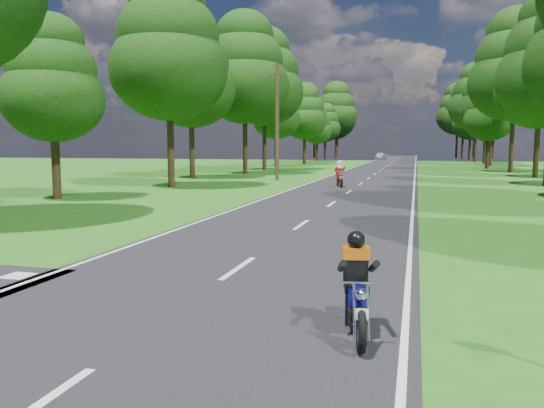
% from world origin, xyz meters
% --- Properties ---
extents(ground, '(160.00, 160.00, 0.00)m').
position_xyz_m(ground, '(0.00, 0.00, 0.00)').
color(ground, '#236016').
rests_on(ground, ground).
extents(main_road, '(7.00, 140.00, 0.02)m').
position_xyz_m(main_road, '(0.00, 50.00, 0.01)').
color(main_road, black).
rests_on(main_road, ground).
extents(road_markings, '(7.40, 140.00, 0.01)m').
position_xyz_m(road_markings, '(-0.14, 48.13, 0.02)').
color(road_markings, silver).
rests_on(road_markings, main_road).
extents(treeline, '(40.00, 115.35, 14.78)m').
position_xyz_m(treeline, '(1.43, 60.06, 8.25)').
color(treeline, black).
rests_on(treeline, ground).
extents(telegraph_pole, '(1.20, 0.26, 8.00)m').
position_xyz_m(telegraph_pole, '(-6.00, 28.00, 4.07)').
color(telegraph_pole, '#382616').
rests_on(telegraph_pole, ground).
extents(rider_near_blue, '(0.83, 1.67, 1.33)m').
position_xyz_m(rider_near_blue, '(2.68, -1.09, 0.68)').
color(rider_near_blue, '#0F0B7C').
rests_on(rider_near_blue, main_road).
extents(rider_far_red, '(1.09, 1.95, 1.54)m').
position_xyz_m(rider_far_red, '(-0.98, 23.39, 0.79)').
color(rider_far_red, '#A6210C').
rests_on(rider_far_red, main_road).
extents(distant_car, '(2.35, 3.92, 1.25)m').
position_xyz_m(distant_car, '(-2.59, 85.05, 0.64)').
color(distant_car, silver).
rests_on(distant_car, main_road).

